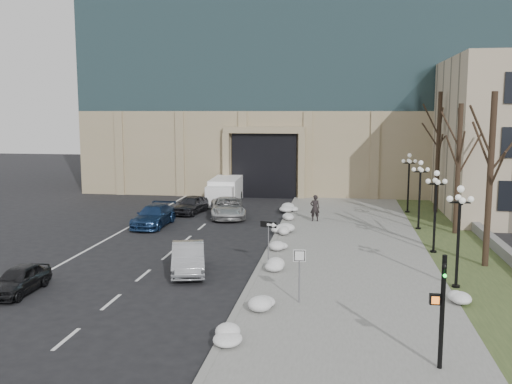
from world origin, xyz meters
TOP-DOWN VIEW (x-y plane):
  - ground at (0.00, 0.00)m, footprint 160.00×160.00m
  - sidewalk at (3.50, 14.00)m, footprint 9.00×40.00m
  - curb at (-1.00, 14.00)m, footprint 0.30×40.00m
  - grass_strip at (10.00, 14.00)m, footprint 4.00×40.00m
  - stone_wall at (12.00, 16.00)m, footprint 0.50×30.00m
  - office_tower at (-2.01, 43.58)m, footprint 40.00×24.70m
  - car_a at (-11.00, 2.57)m, footprint 1.49×3.66m
  - car_b at (-4.44, 6.83)m, footprint 2.69×4.77m
  - car_c at (-9.88, 17.69)m, footprint 2.14×5.09m
  - car_d at (-5.41, 21.73)m, footprint 3.68×5.87m
  - car_e at (-8.60, 22.96)m, footprint 2.28×4.39m
  - pedestrian at (1.23, 20.65)m, footprint 0.78×0.60m
  - box_truck at (-6.99, 28.40)m, footprint 2.64×6.82m
  - one_way_sign at (-0.39, 7.82)m, footprint 0.91×0.47m
  - keep_sign at (1.41, 2.80)m, footprint 0.51×0.09m
  - traffic_signal at (6.14, -2.67)m, footprint 0.63×0.84m
  - snow_clump_a at (-0.62, -1.53)m, footprint 1.10×1.60m
  - snow_clump_b at (-0.30, 2.03)m, footprint 1.10×1.60m
  - snow_clump_c at (-0.43, 7.28)m, footprint 1.10×1.60m
  - snow_clump_d at (-0.35, 12.07)m, footprint 1.10×1.60m
  - snow_clump_e at (-0.68, 16.14)m, footprint 1.10×1.60m
  - snow_clump_f at (-0.64, 20.75)m, footprint 1.10×1.60m
  - snow_clump_g at (-0.79, 24.55)m, footprint 1.10×1.60m
  - snow_clump_h at (7.86, 3.43)m, footprint 1.10×1.60m
  - lamppost_a at (8.30, 6.00)m, footprint 1.18×1.18m
  - lamppost_b at (8.30, 12.50)m, footprint 1.18×1.18m
  - lamppost_c at (8.30, 19.00)m, footprint 1.18×1.18m
  - lamppost_d at (8.30, 25.50)m, footprint 1.18×1.18m
  - tree_near at (10.50, 10.00)m, footprint 3.20×3.20m
  - tree_mid at (10.50, 18.00)m, footprint 3.20×3.20m
  - tree_far at (10.50, 26.00)m, footprint 3.20×3.20m

SIDE VIEW (x-z plane):
  - ground at x=0.00m, z-range 0.00..0.00m
  - grass_strip at x=10.00m, z-range 0.00..0.10m
  - sidewalk at x=3.50m, z-range 0.00..0.12m
  - curb at x=-1.00m, z-range 0.00..0.14m
  - snow_clump_a at x=-0.62m, z-range 0.12..0.48m
  - snow_clump_b at x=-0.30m, z-range 0.12..0.48m
  - snow_clump_c at x=-0.43m, z-range 0.12..0.48m
  - snow_clump_d at x=-0.35m, z-range 0.12..0.48m
  - snow_clump_e at x=-0.68m, z-range 0.12..0.48m
  - snow_clump_f at x=-0.64m, z-range 0.12..0.48m
  - snow_clump_g at x=-0.79m, z-range 0.12..0.48m
  - snow_clump_h at x=7.86m, z-range 0.12..0.48m
  - stone_wall at x=12.00m, z-range 0.00..0.70m
  - car_a at x=-11.00m, z-range 0.00..1.24m
  - car_e at x=-8.60m, z-range 0.00..1.43m
  - car_c at x=-9.88m, z-range 0.00..1.47m
  - car_b at x=-4.44m, z-range 0.00..1.49m
  - car_d at x=-5.41m, z-range 0.00..1.51m
  - box_truck at x=-6.99m, z-range -0.03..2.10m
  - pedestrian at x=1.23m, z-range 0.12..2.04m
  - keep_sign at x=1.41m, z-range 0.56..2.93m
  - traffic_signal at x=6.14m, z-range -0.01..3.71m
  - one_way_sign at x=-0.39m, z-range 0.82..3.33m
  - lamppost_a at x=8.30m, z-range 0.69..5.45m
  - lamppost_b at x=8.30m, z-range 0.69..5.45m
  - lamppost_c at x=8.30m, z-range 0.69..5.45m
  - lamppost_d at x=8.30m, z-range 0.69..5.45m
  - tree_mid at x=10.50m, z-range 1.25..9.75m
  - tree_near at x=10.50m, z-range 1.33..10.33m
  - tree_far at x=10.50m, z-range 1.40..10.90m
  - office_tower at x=-2.01m, z-range 0.49..36.49m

